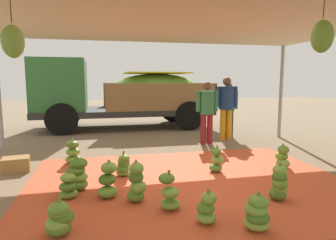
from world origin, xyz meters
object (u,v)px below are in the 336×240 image
banana_bunch_7 (73,153)px  crate_0 (16,164)px  banana_bunch_5 (283,157)px  banana_bunch_13 (279,184)px  banana_bunch_1 (77,175)px  worker_1 (207,108)px  banana_bunch_10 (137,183)px  banana_bunch_11 (123,166)px  worker_2 (226,103)px  worker_0 (228,106)px  banana_bunch_4 (59,219)px  cargo_truck_main (120,93)px  banana_bunch_3 (169,193)px  banana_bunch_2 (207,209)px  banana_bunch_9 (216,161)px  banana_bunch_8 (68,187)px  banana_bunch_6 (257,214)px  banana_bunch_0 (108,181)px

banana_bunch_7 → crate_0: bearing=-163.1°
banana_bunch_5 → banana_bunch_13: size_ratio=0.86×
banana_bunch_1 → worker_1: (3.13, 2.78, 0.73)m
banana_bunch_10 → banana_bunch_11: banana_bunch_10 is taller
worker_2 → worker_0: bearing=55.0°
banana_bunch_4 → banana_bunch_5: (3.89, 1.72, 0.03)m
banana_bunch_7 → banana_bunch_11: banana_bunch_7 is taller
cargo_truck_main → crate_0: cargo_truck_main is taller
banana_bunch_4 → cargo_truck_main: (1.18, 7.53, 1.06)m
worker_1 → banana_bunch_5: bearing=-74.6°
cargo_truck_main → banana_bunch_11: bearing=-93.5°
banana_bunch_1 → banana_bunch_13: bearing=-20.9°
cargo_truck_main → worker_0: size_ratio=3.76×
banana_bunch_3 → cargo_truck_main: cargo_truck_main is taller
worker_2 → crate_0: 5.55m
banana_bunch_2 → banana_bunch_10: bearing=131.8°
banana_bunch_9 → banana_bunch_13: bearing=-75.9°
banana_bunch_9 → worker_0: size_ratio=0.31×
banana_bunch_7 → banana_bunch_13: (2.99, -2.63, 0.03)m
banana_bunch_1 → banana_bunch_13: (2.80, -1.07, 0.02)m
banana_bunch_1 → banana_bunch_11: (0.75, 0.51, -0.04)m
worker_0 → banana_bunch_3: bearing=-122.1°
banana_bunch_7 → banana_bunch_8: bearing=-87.1°
banana_bunch_6 → banana_bunch_7: bearing=124.1°
banana_bunch_8 → banana_bunch_9: 2.64m
banana_bunch_7 → crate_0: 1.05m
banana_bunch_6 → banana_bunch_13: 1.02m
banana_bunch_3 → banana_bunch_8: (-1.32, 0.67, -0.05)m
banana_bunch_8 → banana_bunch_13: banana_bunch_13 is taller
crate_0 → banana_bunch_0: bearing=-45.4°
banana_bunch_1 → banana_bunch_6: bearing=-40.6°
banana_bunch_13 → worker_2: bearing=75.7°
banana_bunch_10 → worker_0: worker_0 is taller
banana_bunch_5 → banana_bunch_11: 3.06m
banana_bunch_8 → worker_2: bearing=42.1°
banana_bunch_3 → banana_bunch_5: banana_bunch_3 is taller
banana_bunch_4 → banana_bunch_5: banana_bunch_5 is taller
worker_0 → banana_bunch_8: bearing=-137.2°
banana_bunch_6 → banana_bunch_11: banana_bunch_6 is taller
banana_bunch_5 → banana_bunch_6: 2.74m
banana_bunch_11 → crate_0: banana_bunch_11 is taller
banana_bunch_0 → banana_bunch_4: (-0.54, -0.97, -0.06)m
banana_bunch_9 → cargo_truck_main: cargo_truck_main is taller
banana_bunch_0 → banana_bunch_7: 2.08m
banana_bunch_9 → worker_2: size_ratio=0.28×
banana_bunch_13 → cargo_truck_main: 7.49m
banana_bunch_13 → banana_bunch_9: bearing=104.1°
banana_bunch_3 → banana_bunch_5: 2.91m
banana_bunch_6 → crate_0: banana_bunch_6 is taller
banana_bunch_4 → worker_1: size_ratio=0.25×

